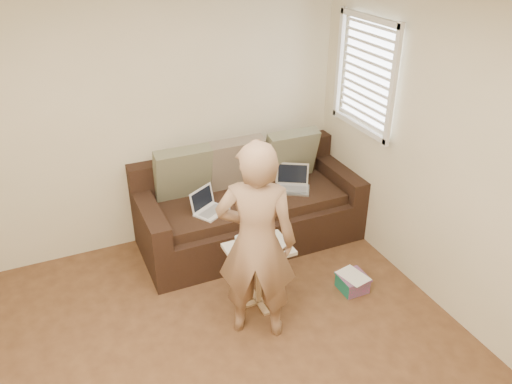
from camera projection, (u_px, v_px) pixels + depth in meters
ceiling at (221, 12)px, 2.33m from camera, size 4.50×4.50×0.00m
wall_back at (141, 120)px, 4.76m from camera, size 4.00×0.00×4.00m
wall_right at (487, 181)px, 3.68m from camera, size 0.00×4.50×4.50m
window_blinds at (366, 75)px, 4.67m from camera, size 0.12×0.88×1.08m
sofa at (250, 205)px, 5.12m from camera, size 2.20×0.95×0.85m
pillow_left at (183, 173)px, 4.93m from camera, size 0.55×0.29×0.57m
pillow_mid at (236, 163)px, 5.12m from camera, size 0.55×0.27×0.57m
pillow_right at (290, 155)px, 5.31m from camera, size 0.55×0.28×0.57m
laptop_silver at (293, 190)px, 5.19m from camera, size 0.41×0.38×0.22m
laptop_white at (212, 213)px, 4.80m from camera, size 0.37×0.35×0.22m
person at (256, 243)px, 3.80m from camera, size 0.73×0.66×1.67m
side_table at (259, 276)px, 4.33m from camera, size 0.53×0.37×0.58m
drinking_glass at (239, 243)px, 4.14m from camera, size 0.07×0.07×0.12m
scissors at (269, 245)px, 4.20m from camera, size 0.20×0.15×0.02m
paper_on_table at (259, 241)px, 4.28m from camera, size 0.25×0.33×0.00m
striped_box at (353, 282)px, 4.59m from camera, size 0.25×0.25×0.15m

